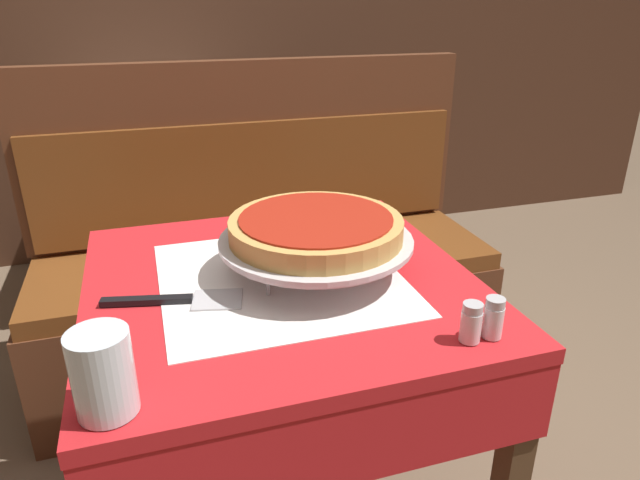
{
  "coord_description": "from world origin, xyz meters",
  "views": [
    {
      "loc": [
        -0.23,
        -1.01,
        1.3
      ],
      "look_at": [
        0.08,
        -0.03,
        0.86
      ],
      "focal_mm": 32.0,
      "sensor_mm": 36.0,
      "label": 1
    }
  ],
  "objects_px": {
    "pizza_server": "(176,300)",
    "dining_table_front": "(282,325)",
    "booth_bench": "(267,287)",
    "condiment_caddy": "(134,122)",
    "pepper_shaker": "(493,318)",
    "water_glass_near": "(103,373)",
    "dining_table_rear": "(155,149)",
    "pizza_pan_stand": "(316,242)",
    "deep_dish_pizza": "(316,227)",
    "salt_shaker": "(471,323)"
  },
  "relations": [
    {
      "from": "pepper_shaker",
      "to": "dining_table_rear",
      "type": "bearing_deg",
      "value": 103.86
    },
    {
      "from": "dining_table_front",
      "to": "pizza_pan_stand",
      "type": "bearing_deg",
      "value": 2.11
    },
    {
      "from": "pizza_pan_stand",
      "to": "water_glass_near",
      "type": "height_order",
      "value": "water_glass_near"
    },
    {
      "from": "dining_table_rear",
      "to": "booth_bench",
      "type": "xyz_separation_m",
      "value": [
        0.32,
        -0.79,
        -0.35
      ]
    },
    {
      "from": "pizza_pan_stand",
      "to": "deep_dish_pizza",
      "type": "xyz_separation_m",
      "value": [
        -0.0,
        -0.0,
        0.03
      ]
    },
    {
      "from": "deep_dish_pizza",
      "to": "water_glass_near",
      "type": "bearing_deg",
      "value": -140.78
    },
    {
      "from": "water_glass_near",
      "to": "condiment_caddy",
      "type": "relative_size",
      "value": 0.69
    },
    {
      "from": "dining_table_front",
      "to": "pizza_pan_stand",
      "type": "relative_size",
      "value": 1.99
    },
    {
      "from": "pizza_pan_stand",
      "to": "pizza_server",
      "type": "distance_m",
      "value": 0.3
    },
    {
      "from": "water_glass_near",
      "to": "dining_table_front",
      "type": "bearing_deg",
      "value": 44.96
    },
    {
      "from": "dining_table_front",
      "to": "pizza_pan_stand",
      "type": "distance_m",
      "value": 0.2
    },
    {
      "from": "pepper_shaker",
      "to": "condiment_caddy",
      "type": "xyz_separation_m",
      "value": [
        -0.55,
        1.83,
        0.0
      ]
    },
    {
      "from": "booth_bench",
      "to": "water_glass_near",
      "type": "relative_size",
      "value": 12.86
    },
    {
      "from": "salt_shaker",
      "to": "pepper_shaker",
      "type": "relative_size",
      "value": 0.96
    },
    {
      "from": "dining_table_front",
      "to": "dining_table_rear",
      "type": "distance_m",
      "value": 1.62
    },
    {
      "from": "pepper_shaker",
      "to": "booth_bench",
      "type": "bearing_deg",
      "value": 97.65
    },
    {
      "from": "dining_table_rear",
      "to": "salt_shaker",
      "type": "xyz_separation_m",
      "value": [
        0.43,
        -1.92,
        0.14
      ]
    },
    {
      "from": "dining_table_rear",
      "to": "condiment_caddy",
      "type": "distance_m",
      "value": 0.19
    },
    {
      "from": "dining_table_rear",
      "to": "salt_shaker",
      "type": "distance_m",
      "value": 1.97
    },
    {
      "from": "pepper_shaker",
      "to": "pizza_pan_stand",
      "type": "bearing_deg",
      "value": 123.34
    },
    {
      "from": "pizza_pan_stand",
      "to": "deep_dish_pizza",
      "type": "relative_size",
      "value": 1.12
    },
    {
      "from": "booth_bench",
      "to": "pizza_server",
      "type": "xyz_separation_m",
      "value": [
        -0.34,
        -0.85,
        0.46
      ]
    },
    {
      "from": "pizza_server",
      "to": "water_glass_near",
      "type": "xyz_separation_m",
      "value": [
        -0.11,
        -0.28,
        0.06
      ]
    },
    {
      "from": "booth_bench",
      "to": "pepper_shaker",
      "type": "distance_m",
      "value": 1.24
    },
    {
      "from": "pepper_shaker",
      "to": "water_glass_near",
      "type": "bearing_deg",
      "value": -179.59
    },
    {
      "from": "dining_table_front",
      "to": "booth_bench",
      "type": "distance_m",
      "value": 0.89
    },
    {
      "from": "dining_table_front",
      "to": "deep_dish_pizza",
      "type": "bearing_deg",
      "value": 2.11
    },
    {
      "from": "dining_table_front",
      "to": "dining_table_rear",
      "type": "xyz_separation_m",
      "value": [
        -0.19,
        1.6,
        0.0
      ]
    },
    {
      "from": "pizza_server",
      "to": "water_glass_near",
      "type": "height_order",
      "value": "water_glass_near"
    },
    {
      "from": "booth_bench",
      "to": "water_glass_near",
      "type": "xyz_separation_m",
      "value": [
        -0.45,
        -1.13,
        0.52
      ]
    },
    {
      "from": "pizza_pan_stand",
      "to": "pepper_shaker",
      "type": "relative_size",
      "value": 5.45
    },
    {
      "from": "pizza_pan_stand",
      "to": "salt_shaker",
      "type": "distance_m",
      "value": 0.36
    },
    {
      "from": "pizza_pan_stand",
      "to": "pepper_shaker",
      "type": "height_order",
      "value": "pizza_pan_stand"
    },
    {
      "from": "dining_table_rear",
      "to": "condiment_caddy",
      "type": "bearing_deg",
      "value": -127.0
    },
    {
      "from": "pizza_server",
      "to": "salt_shaker",
      "type": "distance_m",
      "value": 0.53
    },
    {
      "from": "booth_bench",
      "to": "water_glass_near",
      "type": "height_order",
      "value": "booth_bench"
    },
    {
      "from": "dining_table_rear",
      "to": "water_glass_near",
      "type": "distance_m",
      "value": 1.94
    },
    {
      "from": "pizza_server",
      "to": "dining_table_front",
      "type": "bearing_deg",
      "value": 10.93
    },
    {
      "from": "water_glass_near",
      "to": "booth_bench",
      "type": "bearing_deg",
      "value": 68.12
    },
    {
      "from": "deep_dish_pizza",
      "to": "salt_shaker",
      "type": "xyz_separation_m",
      "value": [
        0.17,
        -0.32,
        -0.07
      ]
    },
    {
      "from": "pizza_pan_stand",
      "to": "pizza_server",
      "type": "bearing_deg",
      "value": -171.37
    },
    {
      "from": "booth_bench",
      "to": "condiment_caddy",
      "type": "xyz_separation_m",
      "value": [
        -0.39,
        0.7,
        0.49
      ]
    },
    {
      "from": "dining_table_front",
      "to": "salt_shaker",
      "type": "height_order",
      "value": "salt_shaker"
    },
    {
      "from": "condiment_caddy",
      "to": "pizza_pan_stand",
      "type": "bearing_deg",
      "value": -77.45
    },
    {
      "from": "dining_table_front",
      "to": "booth_bench",
      "type": "bearing_deg",
      "value": 80.64
    },
    {
      "from": "salt_shaker",
      "to": "dining_table_front",
      "type": "bearing_deg",
      "value": 127.59
    },
    {
      "from": "pepper_shaker",
      "to": "dining_table_front",
      "type": "bearing_deg",
      "value": 132.04
    },
    {
      "from": "dining_table_rear",
      "to": "booth_bench",
      "type": "relative_size",
      "value": 0.49
    },
    {
      "from": "deep_dish_pizza",
      "to": "condiment_caddy",
      "type": "xyz_separation_m",
      "value": [
        -0.34,
        1.51,
        -0.06
      ]
    },
    {
      "from": "pizza_server",
      "to": "pepper_shaker",
      "type": "relative_size",
      "value": 3.67
    }
  ]
}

